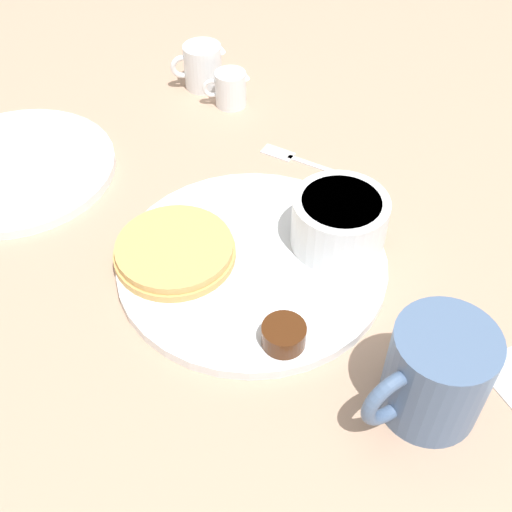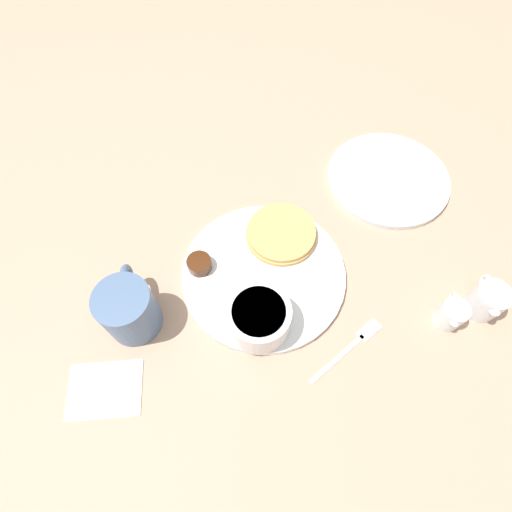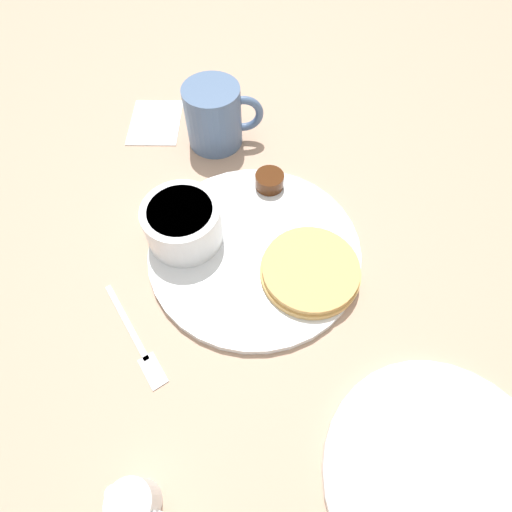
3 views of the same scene
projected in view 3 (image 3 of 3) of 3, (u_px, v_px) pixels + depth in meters
The scene contains 11 objects.
ground_plane at pixel (255, 253), 0.55m from camera, with size 4.00×4.00×0.00m, color tan.
plate at pixel (255, 250), 0.54m from camera, with size 0.29×0.29×0.01m.
pancake_stack at pixel (310, 270), 0.51m from camera, with size 0.13×0.13×0.02m.
bowl at pixel (183, 223), 0.52m from camera, with size 0.10×0.10×0.06m.
syrup_cup at pixel (269, 181), 0.59m from camera, with size 0.04×0.04×0.02m.
butter_ramekin at pixel (177, 218), 0.55m from camera, with size 0.04×0.04×0.04m.
coffee_mug at pixel (215, 116), 0.62m from camera, with size 0.09×0.12×0.10m.
creamer_pitcher_near at pixel (135, 503), 0.37m from camera, with size 0.04×0.06×0.05m.
fork at pixel (139, 345), 0.48m from camera, with size 0.11×0.13×0.00m.
napkin at pixel (155, 122), 0.68m from camera, with size 0.13×0.11×0.00m.
far_plate at pixel (444, 482), 0.40m from camera, with size 0.24×0.24×0.01m.
Camera 3 is at (-0.28, -0.08, 0.47)m, focal length 28.00 mm.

